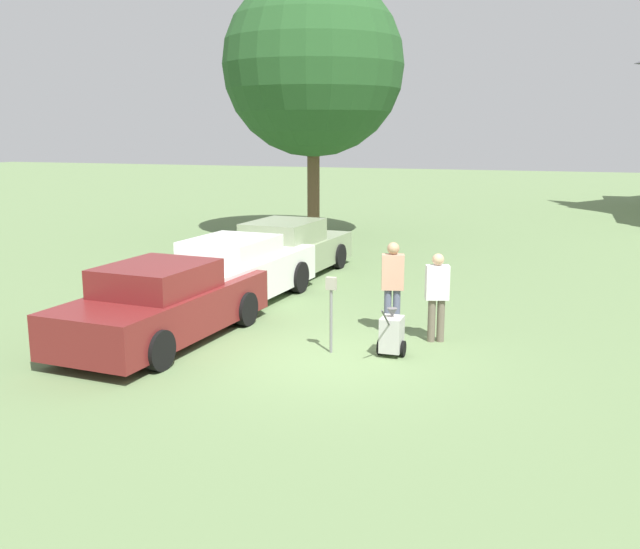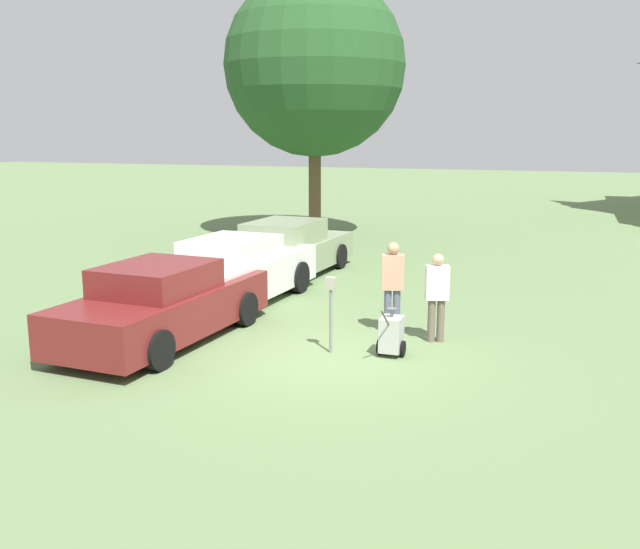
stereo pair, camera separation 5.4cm
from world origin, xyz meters
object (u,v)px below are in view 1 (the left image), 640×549
Objects in this scene: person_supervisor at (437,292)px; equipment_cart at (392,334)px; parked_car_maroon at (163,305)px; person_worker at (393,281)px; parked_car_white at (235,272)px; parked_car_sage at (286,251)px; parking_meter at (331,300)px.

equipment_cart is (-0.58, -1.08, -0.55)m from person_supervisor.
parked_car_maroon is 2.74× the size of person_worker.
parked_car_maroon is 0.98× the size of parked_car_white.
person_worker reaches higher than parked_car_sage.
parked_car_white reaches higher than equipment_cart.
parked_car_white is at bearing 138.75° from parking_meter.
person_worker is at bearing -13.30° from parked_car_white.
person_supervisor is (4.79, 1.57, 0.25)m from parked_car_maroon.
person_supervisor reaches higher than parked_car_sage.
parking_meter is at bearing 18.86° from person_supervisor.
parked_car_white reaches higher than parking_meter.
person_worker reaches higher than equipment_cart.
parking_meter is at bearing -170.44° from equipment_cart.
parking_meter is (3.16, -5.92, 0.25)m from parked_car_sage.
person_supervisor is at bearing 61.63° from equipment_cart.
parking_meter is 1.20m from equipment_cart.
parked_car_maroon is 4.24m from equipment_cart.
person_supervisor is (1.63, 1.26, -0.01)m from parking_meter.
parked_car_white is 2.80× the size of person_worker.
person_worker is (3.89, -1.21, 0.29)m from parked_car_white.
person_supervisor is at bearing -40.28° from parked_car_sage.
person_worker is (0.73, 1.56, 0.07)m from parking_meter.
person_supervisor reaches higher than parking_meter.
person_worker is 1.77× the size of equipment_cart.
parking_meter is at bearing 9.56° from parked_car_maroon.
person_worker is (3.89, -4.36, 0.32)m from parked_car_sage.
parked_car_white is 0.96× the size of parked_car_sage.
parked_car_sage is 6.69m from person_supervisor.
person_supervisor is 1.35m from equipment_cart.
parked_car_maroon is at bearing -173.43° from equipment_cart.
parked_car_maroon is at bearing 10.68° from person_worker.
parked_car_sage reaches higher than equipment_cart.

